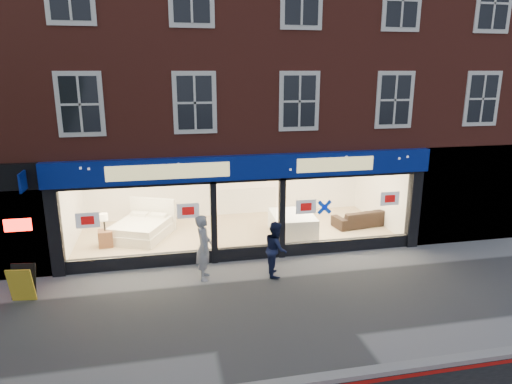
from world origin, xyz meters
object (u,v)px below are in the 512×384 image
object	(u,v)px
display_bed	(142,228)
a_board	(22,283)
pedestrian_blue	(276,248)
mattress_stack	(292,224)
sofa	(360,218)
pedestrian_grey	(204,247)

from	to	relation	value
display_bed	a_board	distance (m)	4.77
a_board	pedestrian_blue	distance (m)	6.64
mattress_stack	sofa	size ratio (longest dim) A/B	0.92
pedestrian_grey	display_bed	bearing A→B (deg)	35.25
display_bed	pedestrian_grey	world-z (taller)	pedestrian_grey
sofa	mattress_stack	bearing A→B (deg)	-2.55
a_board	pedestrian_grey	bearing A→B (deg)	12.13
display_bed	a_board	world-z (taller)	display_bed
sofa	pedestrian_grey	distance (m)	6.81
pedestrian_blue	pedestrian_grey	bearing A→B (deg)	92.03
display_bed	sofa	size ratio (longest dim) A/B	1.24
mattress_stack	a_board	distance (m)	8.56
pedestrian_grey	mattress_stack	bearing A→B (deg)	-42.75
sofa	pedestrian_blue	world-z (taller)	pedestrian_blue
sofa	pedestrian_blue	size ratio (longest dim) A/B	1.30
a_board	pedestrian_grey	distance (m)	4.65
a_board	pedestrian_grey	world-z (taller)	pedestrian_grey
sofa	a_board	size ratio (longest dim) A/B	2.18
display_bed	pedestrian_blue	size ratio (longest dim) A/B	1.61
display_bed	mattress_stack	xyz separation A→B (m)	(5.16, -0.75, 0.03)
a_board	pedestrian_blue	xyz separation A→B (m)	(6.63, 0.18, 0.32)
display_bed	pedestrian_grey	distance (m)	3.96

